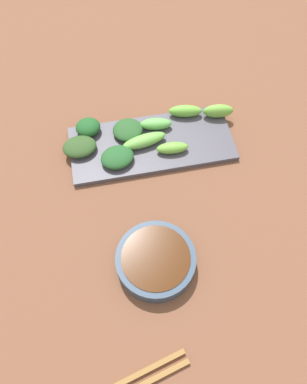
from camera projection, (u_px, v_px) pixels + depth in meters
name	position (u px, v px, depth m)	size (l,w,h in m)	color
tabletop	(149.00, 184.00, 0.75)	(2.10, 2.10, 0.02)	brown
sauce_bowl	(156.00, 260.00, 0.64)	(0.14, 0.14, 0.03)	#30435A
serving_plate	(152.00, 144.00, 0.78)	(0.14, 0.33, 0.01)	#484754
broccoli_leafy_0	(117.00, 157.00, 0.74)	(0.06, 0.07, 0.02)	#225628
broccoli_leafy_1	(128.00, 130.00, 0.77)	(0.06, 0.06, 0.02)	#265427
broccoli_stalk_2	(185.00, 111.00, 0.80)	(0.02, 0.07, 0.03)	#69B53F
broccoli_leafy_3	(88.00, 127.00, 0.77)	(0.05, 0.05, 0.03)	#1D5524
broccoli_stalk_4	(218.00, 111.00, 0.79)	(0.02, 0.06, 0.03)	#6DB340
broccoli_stalk_5	(156.00, 124.00, 0.78)	(0.03, 0.07, 0.02)	#62B756
broccoli_stalk_6	(144.00, 141.00, 0.76)	(0.03, 0.09, 0.02)	#6AB34B
broccoli_stalk_7	(172.00, 148.00, 0.75)	(0.02, 0.06, 0.02)	#6DB340
broccoli_leafy_8	(80.00, 147.00, 0.75)	(0.05, 0.07, 0.02)	#2E4E24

